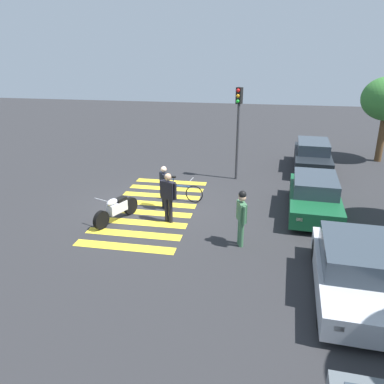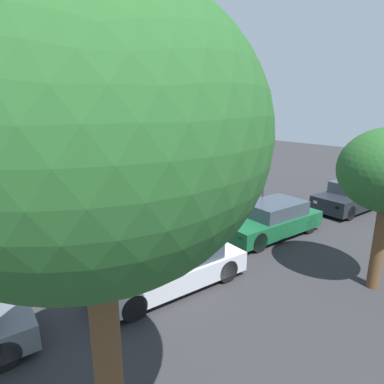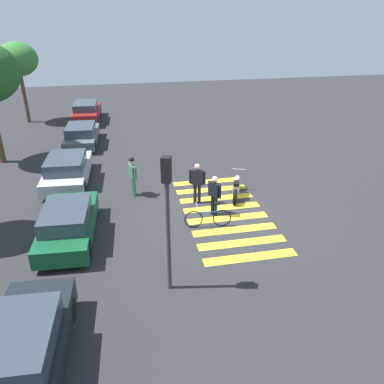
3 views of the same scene
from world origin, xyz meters
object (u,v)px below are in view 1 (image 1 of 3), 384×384
pedestrian_bystander (242,214)px  officer_on_foot (168,194)px  police_motorcycle (116,209)px  leaning_bicycle (181,192)px  car_black_suv (312,156)px  car_silver_sedan (356,271)px  traffic_light_pole (238,119)px  officer_by_motorcycle (164,185)px  car_green_compact (314,196)px

pedestrian_bystander → officer_on_foot: bearing=-116.2°
police_motorcycle → pedestrian_bystander: bearing=77.1°
leaning_bicycle → car_black_suv: bearing=134.5°
police_motorcycle → car_black_suv: size_ratio=0.46×
leaning_bicycle → car_black_suv: size_ratio=0.40×
police_motorcycle → officer_on_foot: (-0.26, 1.82, 0.57)m
officer_on_foot → car_black_suv: bearing=143.4°
officer_on_foot → car_black_suv: 9.34m
car_silver_sedan → traffic_light_pole: 9.51m
police_motorcycle → car_silver_sedan: 7.98m
pedestrian_bystander → leaning_bicycle: bearing=-142.0°
car_silver_sedan → traffic_light_pole: (-8.53, -3.60, 2.16)m
officer_on_foot → officer_by_motorcycle: officer_on_foot is taller
officer_by_motorcycle → car_green_compact: (-0.69, 5.54, -0.31)m
traffic_light_pole → leaning_bicycle: bearing=-31.2°
officer_on_foot → car_silver_sedan: officer_on_foot is taller
leaning_bicycle → car_black_suv: (-5.46, 5.56, 0.29)m
traffic_light_pole → pedestrian_bystander: bearing=5.7°
officer_on_foot → officer_by_motorcycle: size_ratio=1.07×
car_black_suv → car_silver_sedan: size_ratio=1.00×
officer_by_motorcycle → pedestrian_bystander: (2.43, 3.04, 0.09)m
car_green_compact → pedestrian_bystander: bearing=-38.6°
car_silver_sedan → leaning_bicycle: bearing=-133.9°
car_green_compact → traffic_light_pole: (-3.38, -3.14, 2.16)m
car_silver_sedan → police_motorcycle: bearing=-112.4°
leaning_bicycle → pedestrian_bystander: size_ratio=0.98×
pedestrian_bystander → traffic_light_pole: size_ratio=0.43×
officer_by_motorcycle → car_black_suv: size_ratio=0.38×
pedestrian_bystander → car_silver_sedan: (2.03, 2.95, -0.41)m
car_black_suv → traffic_light_pole: traffic_light_pole is taller
officer_by_motorcycle → car_green_compact: officer_by_motorcycle is taller
leaning_bicycle → officer_on_foot: size_ratio=1.00×
police_motorcycle → pedestrian_bystander: pedestrian_bystander is taller
officer_by_motorcycle → officer_on_foot: bearing=21.0°
police_motorcycle → pedestrian_bystander: 4.57m
officer_on_foot → traffic_light_pole: (-5.22, 1.95, 1.77)m
leaning_bicycle → traffic_light_pole: size_ratio=0.43×
officer_on_foot → car_silver_sedan: size_ratio=0.40×
police_motorcycle → officer_on_foot: officer_on_foot is taller
pedestrian_bystander → officer_by_motorcycle: bearing=-128.7°
police_motorcycle → traffic_light_pole: 7.06m
officer_on_foot → car_silver_sedan: bearing=59.2°
car_green_compact → car_silver_sedan: car_silver_sedan is taller
officer_on_foot → car_green_compact: 5.43m
pedestrian_bystander → car_black_suv: size_ratio=0.41×
car_green_compact → leaning_bicycle: bearing=-92.1°
car_green_compact → police_motorcycle: bearing=-73.0°
officer_by_motorcycle → car_green_compact: size_ratio=0.38×
police_motorcycle → leaning_bicycle: police_motorcycle is taller
leaning_bicycle → car_silver_sedan: 7.69m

